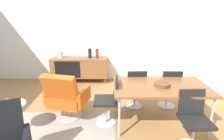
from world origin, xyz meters
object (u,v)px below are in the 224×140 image
at_px(vase_cobalt, 97,53).
at_px(lounge_chair_red, 66,96).
at_px(dining_chair_front_right, 194,118).
at_px(fruit_bowl, 11,102).
at_px(dining_chair_near_window, 109,99).
at_px(wooden_bowl_on_table, 162,85).
at_px(dining_chair_back_right, 169,87).
at_px(sideboard, 80,67).
at_px(dining_table, 161,88).
at_px(dining_chair_back_left, 136,87).
at_px(vase_ceramic_small, 61,54).
at_px(side_table_round, 13,115).
at_px(vase_sculptural_dark, 90,53).

bearing_deg(vase_cobalt, lounge_chair_red, -102.49).
relative_size(dining_chair_front_right, fruit_bowl, 4.28).
relative_size(dining_chair_near_window, lounge_chair_red, 0.90).
distance_m(wooden_bowl_on_table, dining_chair_back_right, 0.75).
xyz_separation_m(dining_chair_near_window, lounge_chair_red, (-0.79, 0.15, -0.00)).
relative_size(sideboard, lounge_chair_red, 1.69).
distance_m(sideboard, vase_cobalt, 0.67).
distance_m(dining_table, dining_chair_back_left, 0.70).
height_order(sideboard, wooden_bowl_on_table, wooden_bowl_on_table).
distance_m(dining_chair_back_left, dining_chair_near_window, 0.78).
height_order(vase_cobalt, wooden_bowl_on_table, vase_cobalt).
bearing_deg(dining_chair_back_left, dining_chair_near_window, -134.11).
relative_size(vase_ceramic_small, dining_chair_back_left, 0.33).
relative_size(vase_cobalt, side_table_round, 0.52).
bearing_deg(vase_cobalt, fruit_bowl, -117.32).
height_order(vase_ceramic_small, wooden_bowl_on_table, vase_ceramic_small).
distance_m(vase_cobalt, dining_table, 2.42).
distance_m(dining_chair_back_right, side_table_round, 2.93).
bearing_deg(dining_table, sideboard, 130.91).
bearing_deg(dining_table, fruit_bowl, -173.85).
bearing_deg(vase_ceramic_small, wooden_bowl_on_table, -42.26).
bearing_deg(vase_cobalt, vase_ceramic_small, 180.00).
relative_size(sideboard, dining_chair_back_right, 1.87).
bearing_deg(dining_table, vase_sculptural_dark, 125.46).
bearing_deg(dining_chair_back_right, dining_chair_front_right, -90.06).
relative_size(vase_ceramic_small, lounge_chair_red, 0.30).
distance_m(dining_chair_back_right, dining_chair_front_right, 1.12).
bearing_deg(vase_ceramic_small, sideboard, -0.21).
xyz_separation_m(dining_table, side_table_round, (-2.46, -0.27, -0.38)).
relative_size(vase_cobalt, dining_chair_back_left, 0.32).
relative_size(sideboard, dining_chair_near_window, 1.87).
bearing_deg(lounge_chair_red, fruit_bowl, -151.97).
bearing_deg(dining_chair_back_right, dining_table, -121.95).
distance_m(vase_cobalt, dining_chair_back_left, 1.80).
bearing_deg(lounge_chair_red, dining_chair_front_right, -19.23).
distance_m(dining_chair_near_window, lounge_chair_red, 0.81).
relative_size(dining_table, side_table_round, 3.08).
bearing_deg(vase_cobalt, wooden_bowl_on_table, -58.83).
bearing_deg(vase_ceramic_small, vase_sculptural_dark, 0.00).
distance_m(vase_cobalt, wooden_bowl_on_table, 2.45).
bearing_deg(dining_chair_back_left, sideboard, 133.76).
distance_m(vase_sculptural_dark, vase_ceramic_small, 0.83).
distance_m(dining_table, lounge_chair_red, 1.70).
xyz_separation_m(vase_cobalt, side_table_round, (-1.20, -2.32, -0.53)).
relative_size(dining_chair_back_left, side_table_round, 1.65).
distance_m(vase_sculptural_dark, dining_chair_back_left, 1.91).
distance_m(lounge_chair_red, fruit_bowl, 0.88).
bearing_deg(wooden_bowl_on_table, lounge_chair_red, 173.63).
height_order(sideboard, vase_ceramic_small, vase_ceramic_small).
relative_size(vase_sculptural_dark, dining_chair_back_right, 0.32).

